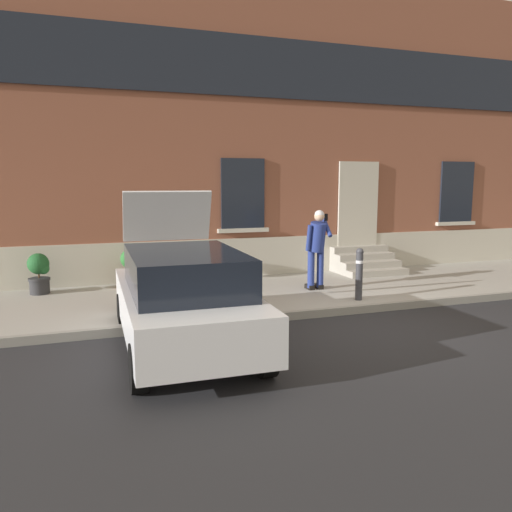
{
  "coord_description": "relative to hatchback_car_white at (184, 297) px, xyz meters",
  "views": [
    {
      "loc": [
        -4.64,
        -7.29,
        2.48
      ],
      "look_at": [
        -1.58,
        1.6,
        1.1
      ],
      "focal_mm": 35.46,
      "sensor_mm": 36.0,
      "label": 1
    }
  ],
  "objects": [
    {
      "name": "entrance_stoop",
      "position": [
        5.58,
        4.19,
        -0.41
      ],
      "size": [
        1.62,
        1.28,
        0.64
      ],
      "color": "#9E998E",
      "rests_on": "sidewalk"
    },
    {
      "name": "planter_charcoal",
      "position": [
        -2.27,
        4.09,
        -0.19
      ],
      "size": [
        0.44,
        0.44,
        0.86
      ],
      "color": "#2D2D30",
      "rests_on": "sidewalk"
    },
    {
      "name": "hatchback_car_white",
      "position": [
        0.0,
        0.0,
        0.0
      ],
      "size": [
        1.85,
        4.09,
        2.34
      ],
      "color": "white",
      "rests_on": "ground"
    },
    {
      "name": "bollard_near_person",
      "position": [
        3.78,
        1.42,
        -0.09
      ],
      "size": [
        0.15,
        0.15,
        1.04
      ],
      "color": "#333338",
      "rests_on": "sidewalk"
    },
    {
      "name": "planter_terracotta",
      "position": [
        -0.39,
        4.16,
        -0.19
      ],
      "size": [
        0.44,
        0.44,
        0.86
      ],
      "color": "#B25B38",
      "rests_on": "sidewalk"
    },
    {
      "name": "building_facade",
      "position": [
        3.29,
        5.35,
        2.93
      ],
      "size": [
        24.0,
        1.52,
        7.5
      ],
      "color": "brown",
      "rests_on": "ground"
    },
    {
      "name": "bollard_far_left",
      "position": [
        -0.36,
        1.42,
        -0.09
      ],
      "size": [
        0.15,
        0.15,
        1.04
      ],
      "color": "#333338",
      "rests_on": "sidewalk"
    },
    {
      "name": "planter_cream",
      "position": [
        1.5,
        4.21,
        -0.19
      ],
      "size": [
        0.44,
        0.44,
        0.86
      ],
      "color": "beige",
      "rests_on": "sidewalk"
    },
    {
      "name": "person_on_phone",
      "position": [
        3.4,
        2.55,
        0.35
      ],
      "size": [
        0.51,
        0.51,
        1.74
      ],
      "rotation": [
        0.0,
        0.0,
        0.21
      ],
      "color": "navy",
      "rests_on": "sidewalk"
    },
    {
      "name": "sidewalk",
      "position": [
        3.28,
        2.87,
        -0.72
      ],
      "size": [
        24.0,
        3.6,
        0.15
      ],
      "primitive_type": "cube",
      "color": "#99968E",
      "rests_on": "ground"
    },
    {
      "name": "curb_edge",
      "position": [
        3.28,
        1.01,
        -0.72
      ],
      "size": [
        24.0,
        0.12,
        0.15
      ],
      "primitive_type": "cube",
      "color": "gray",
      "rests_on": "ground"
    },
    {
      "name": "ground_plane",
      "position": [
        3.28,
        0.07,
        -0.8
      ],
      "size": [
        80.0,
        80.0,
        0.0
      ],
      "primitive_type": "plane",
      "color": "#232326"
    }
  ]
}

